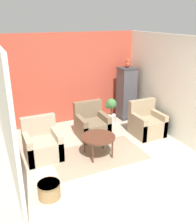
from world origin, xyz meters
name	(u,v)px	position (x,y,z in m)	size (l,w,h in m)	color
ground_plane	(141,192)	(0.00, 0.00, 0.00)	(20.00, 20.00, 0.00)	beige
wall_back_accent	(71,79)	(0.00, 3.63, 1.25)	(3.99, 0.06, 2.51)	#C64C38
wall_left	(3,109)	(-1.96, 1.80, 1.25)	(0.06, 3.60, 2.51)	silver
wall_right	(169,86)	(1.96, 1.80, 1.25)	(0.06, 3.60, 2.51)	silver
area_rug	(98,155)	(-0.17, 1.43, 0.01)	(2.02, 1.21, 0.01)	gray
coffee_table	(98,138)	(-0.17, 1.43, 0.43)	(0.74, 0.74, 0.47)	#512D1E
armchair_left	(42,145)	(-1.29, 1.88, 0.29)	(0.74, 0.72, 0.88)	tan
armchair_right	(147,124)	(1.42, 1.89, 0.29)	(0.74, 0.72, 0.88)	#9E896B
armchair_middle	(92,126)	(0.09, 2.38, 0.29)	(0.74, 0.72, 0.88)	#7A664C
birdcage	(126,93)	(1.53, 3.12, 0.77)	(0.47, 0.47, 1.53)	#353539
parrot	(128,63)	(1.53, 3.13, 1.65)	(0.12, 0.22, 0.26)	#D14C2D
potted_plant	(111,109)	(0.98, 3.02, 0.41)	(0.33, 0.30, 0.70)	beige
wicker_basket	(49,190)	(-1.49, 0.54, 0.15)	(0.40, 0.40, 0.28)	#A37F51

